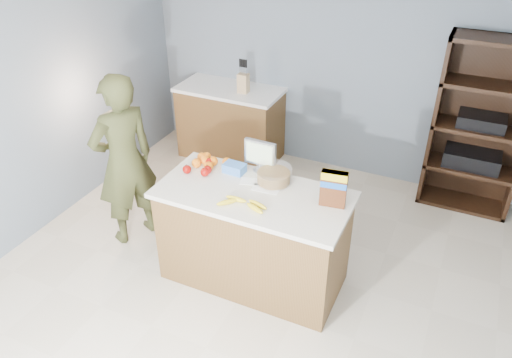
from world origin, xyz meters
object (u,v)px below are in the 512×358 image
at_px(counter_peninsula, 254,240).
at_px(cereal_box, 334,186).
at_px(tv, 260,154).
at_px(shelving_unit, 479,129).
at_px(person, 124,161).

distance_m(counter_peninsula, cereal_box, 0.91).
distance_m(tv, cereal_box, 0.75).
bearing_deg(counter_peninsula, tv, 105.67).
height_order(shelving_unit, tv, shelving_unit).
height_order(tv, cereal_box, cereal_box).
bearing_deg(shelving_unit, tv, -133.79).
bearing_deg(cereal_box, counter_peninsula, -171.06).
bearing_deg(counter_peninsula, cereal_box, 8.94).
height_order(counter_peninsula, shelving_unit, shelving_unit).
distance_m(shelving_unit, tv, 2.38).
distance_m(counter_peninsula, tv, 0.73).
xyz_separation_m(counter_peninsula, cereal_box, (0.62, 0.10, 0.66)).
bearing_deg(person, tv, 126.51).
relative_size(shelving_unit, cereal_box, 6.10).
distance_m(counter_peninsula, person, 1.39).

